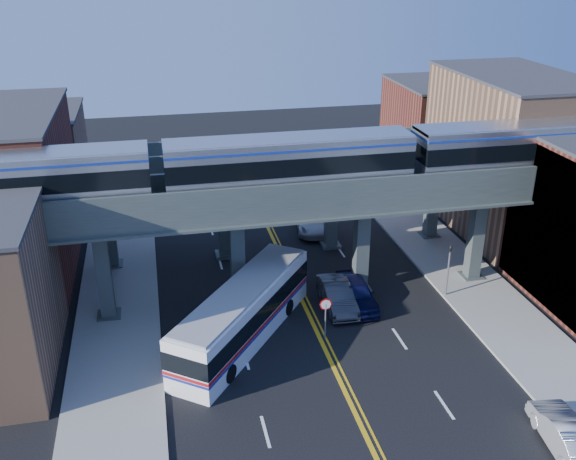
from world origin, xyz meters
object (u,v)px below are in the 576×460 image
at_px(traffic_signal, 449,265).
at_px(car_lane_a, 356,292).
at_px(transit_bus, 243,314).
at_px(car_lane_b, 337,295).
at_px(car_lane_d, 276,185).
at_px(car_parked_curb, 566,434).
at_px(car_lane_c, 312,221).
at_px(stop_sign, 326,312).
at_px(transit_train, 290,162).

distance_m(traffic_signal, car_lane_a, 6.19).
relative_size(transit_bus, car_lane_b, 2.35).
relative_size(traffic_signal, car_lane_d, 0.74).
bearing_deg(car_parked_curb, car_lane_a, -61.85).
relative_size(car_lane_b, car_lane_d, 0.88).
distance_m(transit_bus, car_lane_d, 23.93).
height_order(car_lane_d, car_parked_curb, car_lane_d).
distance_m(traffic_signal, car_lane_c, 13.69).
distance_m(car_lane_b, car_parked_curb, 15.58).
bearing_deg(transit_bus, car_lane_b, -33.33).
height_order(stop_sign, car_lane_c, stop_sign).
distance_m(car_lane_d, car_parked_curb, 35.42).
relative_size(transit_train, traffic_signal, 11.06).
bearing_deg(car_lane_b, transit_train, 148.77).
height_order(transit_bus, car_parked_curb, transit_bus).
relative_size(transit_train, stop_sign, 17.25).
distance_m(transit_train, stop_sign, 9.02).
relative_size(transit_train, car_lane_c, 8.43).
distance_m(car_lane_b, car_lane_d, 20.73).
bearing_deg(car_lane_d, transit_bus, -109.25).
xyz_separation_m(traffic_signal, car_parked_curb, (-0.70, -13.87, -1.51)).
xyz_separation_m(stop_sign, traffic_signal, (8.90, 3.00, 0.54)).
height_order(transit_train, traffic_signal, transit_train).
bearing_deg(transit_bus, traffic_signal, -44.92).
height_order(car_lane_a, car_parked_curb, car_lane_a).
height_order(traffic_signal, car_lane_c, traffic_signal).
distance_m(traffic_signal, transit_bus, 13.65).
bearing_deg(stop_sign, car_lane_d, 85.37).
distance_m(transit_train, transit_bus, 9.28).
xyz_separation_m(car_lane_a, car_lane_d, (-0.94, 20.70, -0.05)).
bearing_deg(car_lane_c, stop_sign, -94.27).
relative_size(car_lane_b, car_lane_c, 0.91).
height_order(car_lane_b, car_parked_curb, car_lane_b).
distance_m(stop_sign, traffic_signal, 9.41).
bearing_deg(car_lane_d, car_parked_curb, -83.23).
xyz_separation_m(car_lane_b, car_lane_d, (0.29, 20.73, 0.00)).
relative_size(transit_bus, car_parked_curb, 2.40).
bearing_deg(traffic_signal, transit_train, 168.59).
height_order(car_lane_c, car_lane_d, car_lane_d).
relative_size(car_lane_a, car_parked_curb, 1.05).
xyz_separation_m(stop_sign, transit_bus, (-4.59, 0.99, -0.13)).
distance_m(traffic_signal, car_parked_curb, 13.97).
height_order(transit_bus, car_lane_d, transit_bus).
bearing_deg(transit_train, car_parked_curb, -59.87).
xyz_separation_m(traffic_signal, car_lane_d, (-6.96, 21.00, -1.49)).
relative_size(traffic_signal, car_lane_a, 0.82).
height_order(transit_bus, car_lane_c, transit_bus).
distance_m(traffic_signal, car_lane_d, 22.17).
xyz_separation_m(car_lane_b, car_lane_c, (1.44, 12.02, -0.06)).
xyz_separation_m(car_lane_c, car_lane_d, (-1.15, 8.70, 0.06)).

